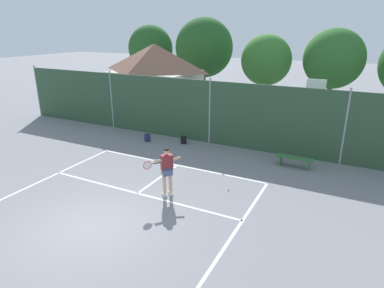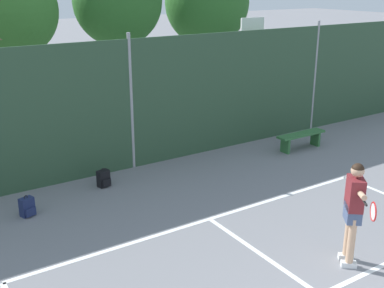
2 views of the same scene
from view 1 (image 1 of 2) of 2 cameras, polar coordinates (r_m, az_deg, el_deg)
ground_plane at (r=11.07m, az=-17.05°, el=-13.47°), size 120.00×120.00×0.00m
court_markings at (r=11.46m, az=-14.80°, el=-12.01°), size 8.30×11.10×0.01m
chainlink_fence at (r=17.42m, az=3.06°, el=5.43°), size 26.09×0.09×3.47m
basketball_hoop at (r=17.28m, az=20.21°, el=6.36°), size 0.90×0.67×3.55m
clubhouse_building at (r=24.04m, az=-6.33°, el=11.25°), size 6.01×4.73×4.83m
treeline_backdrop at (r=27.56m, az=12.23°, el=14.76°), size 25.27×4.46×6.72m
tennis_player at (r=11.93m, az=-4.39°, el=-4.08°), size 0.86×1.22×1.85m
tennis_ball at (r=12.78m, az=6.27°, el=-7.82°), size 0.07×0.07×0.07m
backpack_navy at (r=18.19m, az=-7.69°, el=1.06°), size 0.32×0.31×0.46m
backpack_black at (r=17.67m, az=-1.47°, el=0.68°), size 0.31×0.29×0.46m
courtside_bench at (r=15.30m, az=17.19°, el=-2.56°), size 1.60×0.36×0.48m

